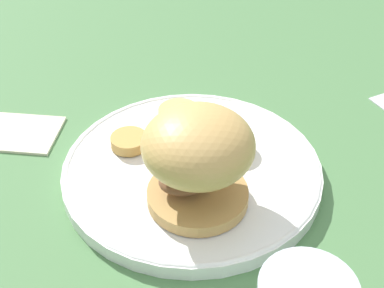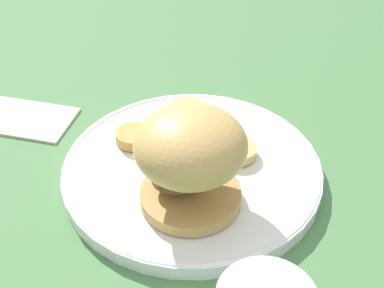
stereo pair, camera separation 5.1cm
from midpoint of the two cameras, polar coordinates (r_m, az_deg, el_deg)
ground_plane at (r=0.53m, az=-2.72°, el=-3.57°), size 4.00×4.00×0.00m
dinner_plate at (r=0.53m, az=-2.75°, el=-2.84°), size 0.25×0.25×0.02m
sandwich at (r=0.45m, az=-2.69°, el=-1.26°), size 0.11×0.10×0.09m
potato_round_0 at (r=0.55m, az=-9.36°, el=0.19°), size 0.04×0.04×0.01m
potato_round_1 at (r=0.54m, az=-2.44°, el=0.16°), size 0.05×0.05×0.01m
potato_round_2 at (r=0.58m, az=-3.91°, el=3.15°), size 0.04×0.04×0.01m
potato_round_3 at (r=0.53m, az=1.76°, el=-0.42°), size 0.04×0.04×0.01m
napkin at (r=0.63m, az=-20.93°, el=1.20°), size 0.12×0.12×0.01m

